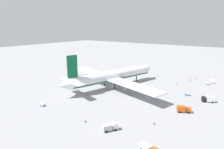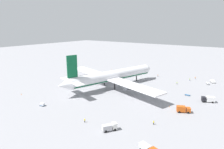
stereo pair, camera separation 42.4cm
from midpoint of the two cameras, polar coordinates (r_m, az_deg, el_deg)
ground_plane at (r=126.08m, az=0.40°, el=-3.49°), size 600.00×600.00×0.00m
airliner at (r=123.43m, az=-0.04°, el=-0.48°), size 70.97×79.34×22.66m
service_truck_0 at (r=94.80m, az=19.96°, el=-9.37°), size 4.62×6.26×2.93m
service_truck_1 at (r=111.89m, az=26.18°, el=-6.40°), size 4.70×6.54×2.92m
service_truck_2 at (r=75.10m, az=-0.54°, el=-14.92°), size 5.74×4.77×2.77m
service_truck_3 at (r=64.75m, az=10.52°, el=-20.39°), size 3.87×6.48×2.70m
service_van at (r=150.61m, az=27.17°, el=-1.76°), size 4.43×3.71×1.97m
baggage_cart_0 at (r=145.01m, az=26.05°, el=-2.33°), size 3.29×2.49×1.24m
baggage_cart_1 at (r=101.97m, az=-19.38°, el=-8.14°), size 1.98×3.14×1.44m
baggage_cart_2 at (r=118.08m, az=21.09°, el=-5.54°), size 1.60×3.42×0.40m
ground_worker_0 at (r=81.81m, az=-7.73°, el=-12.98°), size 0.55×0.55×1.70m
ground_worker_1 at (r=81.18m, az=12.10°, el=-13.41°), size 0.54×0.54×1.68m
ground_worker_2 at (r=149.75m, az=21.64°, el=-1.33°), size 0.45×0.45×1.73m
ground_worker_3 at (r=155.31m, az=22.99°, el=-0.93°), size 0.55×0.55×1.76m
ground_worker_4 at (r=137.51m, az=18.35°, el=-2.37°), size 0.55×0.55×1.66m
ground_worker_5 at (r=154.28m, az=13.18°, el=-0.29°), size 0.41×0.41×1.68m
traffic_cone_0 at (r=122.76m, az=-24.65°, el=-5.16°), size 0.36×0.36×0.55m
traffic_cone_1 at (r=175.44m, az=0.10°, el=1.58°), size 0.36×0.36×0.55m
traffic_cone_2 at (r=99.30m, az=16.39°, el=-8.83°), size 0.36×0.36×0.55m
traffic_cone_3 at (r=166.37m, az=1.79°, el=0.90°), size 0.36×0.36×0.55m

